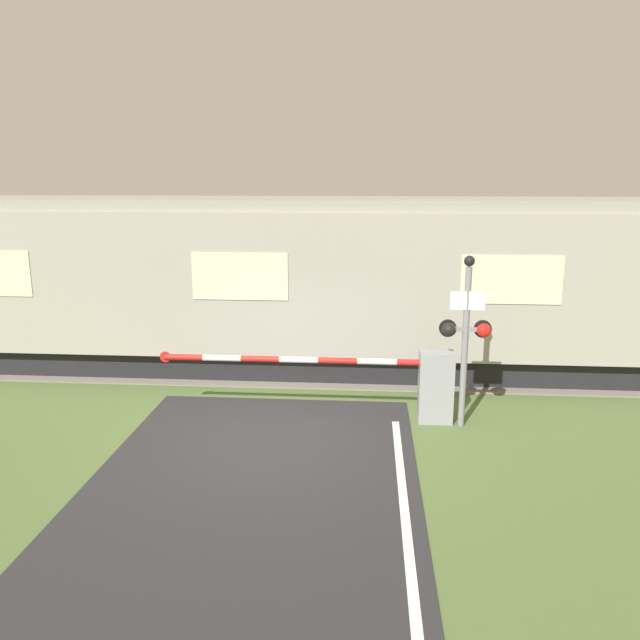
{
  "coord_description": "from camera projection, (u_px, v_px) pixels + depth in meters",
  "views": [
    {
      "loc": [
        1.6,
        -9.47,
        4.28
      ],
      "look_at": [
        0.71,
        1.77,
        1.68
      ],
      "focal_mm": 35.0,
      "sensor_mm": 36.0,
      "label": 1
    }
  ],
  "objects": [
    {
      "name": "crossing_barrier",
      "position": [
        415.0,
        382.0,
        11.07
      ],
      "size": [
        5.29,
        0.44,
        1.28
      ],
      "color": "gray",
      "rests_on": "ground_plane"
    },
    {
      "name": "track_bed",
      "position": [
        298.0,
        365.0,
        14.42
      ],
      "size": [
        36.0,
        3.2,
        0.13
      ],
      "color": "slate",
      "rests_on": "ground_plane"
    },
    {
      "name": "ground_plane",
      "position": [
        269.0,
        442.0,
        10.29
      ],
      "size": [
        80.0,
        80.0,
        0.0
      ],
      "primitive_type": "plane",
      "color": "#4C6033"
    },
    {
      "name": "train",
      "position": [
        254.0,
        282.0,
        14.06
      ],
      "size": [
        19.5,
        2.98,
        3.83
      ],
      "color": "black",
      "rests_on": "ground_plane"
    },
    {
      "name": "signal_post",
      "position": [
        466.0,
        331.0,
        10.59
      ],
      "size": [
        0.89,
        0.26,
        3.0
      ],
      "color": "gray",
      "rests_on": "ground_plane"
    }
  ]
}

